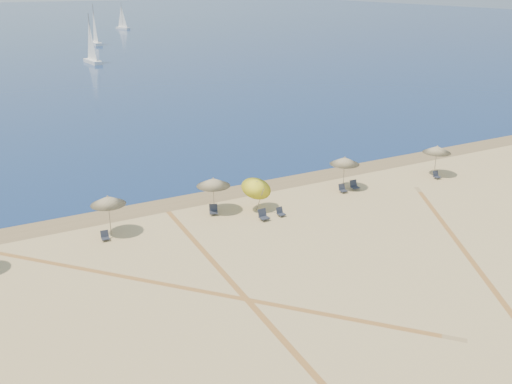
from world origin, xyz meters
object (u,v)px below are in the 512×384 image
chair_5 (343,189)px  sailboat_2 (122,21)px  chair_7 (436,175)px  sailboat_1 (91,48)px  sailboat_0 (95,33)px  umbrella_5 (437,149)px  umbrella_3 (257,186)px  chair_6 (354,185)px  chair_3 (263,215)px  chair_4 (280,212)px  chair_2 (213,210)px  umbrella_4 (345,161)px  chair_1 (105,236)px  umbrella_1 (108,200)px  umbrella_2 (213,182)px

chair_5 → sailboat_2: bearing=85.2°
chair_7 → sailboat_1: (-8.88, 80.64, 2.53)m
chair_7 → sailboat_0: sailboat_0 is taller
sailboat_1 → umbrella_5: bearing=-89.9°
sailboat_2 → umbrella_3: bearing=-125.2°
chair_6 → chair_3: bearing=-165.0°
chair_3 → chair_4: 1.37m
chair_4 → chair_2: bearing=144.1°
umbrella_5 → chair_5: size_ratio=3.93×
umbrella_4 → chair_4: 7.72m
umbrella_3 → chair_1: 10.80m
umbrella_3 → sailboat_0: bearing=82.0°
umbrella_1 → umbrella_3: size_ratio=1.02×
umbrella_5 → chair_6: (-7.93, 0.49, -1.92)m
chair_3 → chair_6: bearing=10.0°
umbrella_4 → chair_2: bearing=179.4°
sailboat_0 → umbrella_2: bearing=-98.2°
chair_6 → chair_7: (7.48, -1.17, -0.05)m
umbrella_3 → chair_4: umbrella_3 is taller
umbrella_4 → chair_5: 2.16m
chair_4 → chair_1: bearing=166.6°
umbrella_2 → sailboat_2: size_ratio=0.31×
umbrella_5 → sailboat_2: size_ratio=0.31×
sailboat_2 → umbrella_4: bearing=-122.4°
chair_7 → sailboat_1: 81.17m
chair_1 → chair_4: bearing=-3.5°
umbrella_4 → chair_4: size_ratio=4.29×
chair_2 → umbrella_4: bearing=21.2°
umbrella_2 → sailboat_0: size_ratio=0.27×
umbrella_1 → sailboat_2: 159.29m
chair_2 → chair_7: size_ratio=1.34×
umbrella_5 → chair_1: umbrella_5 is taller
chair_6 → sailboat_2: sailboat_2 is taller
umbrella_3 → sailboat_2: 157.71m
umbrella_2 → chair_3: bearing=-51.0°
chair_1 → chair_5: size_ratio=0.95×
umbrella_5 → chair_6: size_ratio=3.57×
umbrella_1 → chair_6: bearing=-2.6°
chair_1 → sailboat_1: bearing=83.2°
chair_3 → umbrella_3: bearing=74.3°
umbrella_4 → chair_6: umbrella_4 is taller
chair_5 → umbrella_4: bearing=55.1°
sailboat_0 → umbrella_3: bearing=-96.8°
umbrella_2 → umbrella_5: 19.43m
umbrella_2 → chair_6: bearing=-5.4°
umbrella_1 → chair_1: umbrella_1 is taller
umbrella_2 → chair_2: bearing=-118.9°
umbrella_1 → sailboat_2: size_ratio=0.32×
umbrella_1 → chair_3: umbrella_1 is taller
sailboat_0 → sailboat_1: bearing=-103.5°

